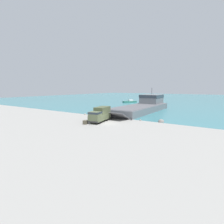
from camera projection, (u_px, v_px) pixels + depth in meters
name	position (u px, v px, depth m)	size (l,w,h in m)	color
ground_plane	(108.00, 123.00, 37.90)	(240.00, 240.00, 0.00)	gray
water_surface	(190.00, 99.00, 117.81)	(240.00, 180.00, 0.01)	teal
landing_craft	(144.00, 105.00, 58.09)	(9.09, 32.24, 7.57)	slate
military_truck	(100.00, 114.00, 39.47)	(3.65, 7.34, 3.27)	#566042
soldier_on_ramp	(90.00, 117.00, 40.08)	(0.46, 0.27, 1.78)	#6B664C
moored_boat_a	(130.00, 101.00, 90.10)	(6.12, 7.10, 1.56)	#2D7060
mooring_bollard	(131.00, 119.00, 41.23)	(0.36, 0.36, 0.74)	#333338
cargo_crate	(85.00, 122.00, 36.89)	(0.80, 0.96, 0.80)	#4C4738
shoreline_rock_a	(140.00, 121.00, 40.95)	(0.51, 0.51, 0.51)	gray
shoreline_rock_b	(85.00, 115.00, 49.65)	(0.71, 0.71, 0.71)	gray
shoreline_rock_c	(161.00, 122.00, 39.03)	(1.36, 1.36, 1.36)	gray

